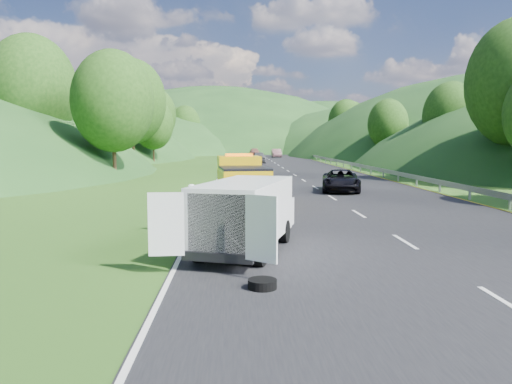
{
  "coord_description": "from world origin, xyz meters",
  "views": [
    {
      "loc": [
        -2.33,
        -17.37,
        3.24
      ],
      "look_at": [
        -1.61,
        1.09,
        1.3
      ],
      "focal_mm": 35.0,
      "sensor_mm": 36.0,
      "label": 1
    }
  ],
  "objects_px": {
    "white_van": "(246,212)",
    "passing_suv": "(340,192)",
    "child": "(266,238)",
    "spare_tire": "(262,289)",
    "tow_truck": "(241,180)",
    "worker": "(251,263)",
    "woman": "(193,225)",
    "suitcase": "(156,222)"
  },
  "relations": [
    {
      "from": "worker",
      "to": "spare_tire",
      "type": "height_order",
      "value": "worker"
    },
    {
      "from": "woman",
      "to": "child",
      "type": "distance_m",
      "value": 3.79
    },
    {
      "from": "tow_truck",
      "to": "passing_suv",
      "type": "distance_m",
      "value": 8.79
    },
    {
      "from": "woman",
      "to": "passing_suv",
      "type": "distance_m",
      "value": 14.4
    },
    {
      "from": "white_van",
      "to": "worker",
      "type": "bearing_deg",
      "value": -68.93
    },
    {
      "from": "tow_truck",
      "to": "child",
      "type": "bearing_deg",
      "value": -91.17
    },
    {
      "from": "white_van",
      "to": "child",
      "type": "distance_m",
      "value": 2.36
    },
    {
      "from": "worker",
      "to": "passing_suv",
      "type": "bearing_deg",
      "value": 38.79
    },
    {
      "from": "suitcase",
      "to": "spare_tire",
      "type": "distance_m",
      "value": 8.16
    },
    {
      "from": "worker",
      "to": "child",
      "type": "bearing_deg",
      "value": 47.72
    },
    {
      "from": "white_van",
      "to": "passing_suv",
      "type": "height_order",
      "value": "white_van"
    },
    {
      "from": "spare_tire",
      "to": "passing_suv",
      "type": "relative_size",
      "value": 0.13
    },
    {
      "from": "worker",
      "to": "tow_truck",
      "type": "bearing_deg",
      "value": 58.34
    },
    {
      "from": "spare_tire",
      "to": "worker",
      "type": "bearing_deg",
      "value": 94.46
    },
    {
      "from": "woman",
      "to": "worker",
      "type": "height_order",
      "value": "worker"
    },
    {
      "from": "tow_truck",
      "to": "woman",
      "type": "bearing_deg",
      "value": -114.08
    },
    {
      "from": "child",
      "to": "worker",
      "type": "bearing_deg",
      "value": -53.94
    },
    {
      "from": "spare_tire",
      "to": "passing_suv",
      "type": "height_order",
      "value": "passing_suv"
    },
    {
      "from": "white_van",
      "to": "spare_tire",
      "type": "xyz_separation_m",
      "value": [
        0.28,
        -3.72,
        -1.16
      ]
    },
    {
      "from": "white_van",
      "to": "woman",
      "type": "bearing_deg",
      "value": 129.61
    },
    {
      "from": "worker",
      "to": "suitcase",
      "type": "distance_m",
      "value": 6.03
    },
    {
      "from": "white_van",
      "to": "passing_suv",
      "type": "xyz_separation_m",
      "value": [
        6.23,
        16.54,
        -1.16
      ]
    },
    {
      "from": "spare_tire",
      "to": "passing_suv",
      "type": "xyz_separation_m",
      "value": [
        5.95,
        20.26,
        0.0
      ]
    },
    {
      "from": "child",
      "to": "spare_tire",
      "type": "height_order",
      "value": "child"
    },
    {
      "from": "spare_tire",
      "to": "child",
      "type": "bearing_deg",
      "value": 85.95
    },
    {
      "from": "tow_truck",
      "to": "white_van",
      "type": "xyz_separation_m",
      "value": [
        0.04,
        -10.5,
        -0.07
      ]
    },
    {
      "from": "white_van",
      "to": "child",
      "type": "bearing_deg",
      "value": 87.68
    },
    {
      "from": "passing_suv",
      "to": "woman",
      "type": "bearing_deg",
      "value": -114.82
    },
    {
      "from": "woman",
      "to": "spare_tire",
      "type": "distance_m",
      "value": 8.69
    },
    {
      "from": "worker",
      "to": "passing_suv",
      "type": "height_order",
      "value": "worker"
    },
    {
      "from": "child",
      "to": "worker",
      "type": "distance_m",
      "value": 3.37
    },
    {
      "from": "spare_tire",
      "to": "suitcase",
      "type": "bearing_deg",
      "value": 115.33
    },
    {
      "from": "tow_truck",
      "to": "suitcase",
      "type": "height_order",
      "value": "tow_truck"
    },
    {
      "from": "tow_truck",
      "to": "suitcase",
      "type": "relative_size",
      "value": 10.63
    },
    {
      "from": "tow_truck",
      "to": "spare_tire",
      "type": "height_order",
      "value": "tow_truck"
    },
    {
      "from": "child",
      "to": "spare_tire",
      "type": "xyz_separation_m",
      "value": [
        -0.4,
        -5.66,
        0.0
      ]
    },
    {
      "from": "white_van",
      "to": "suitcase",
      "type": "height_order",
      "value": "white_van"
    },
    {
      "from": "spare_tire",
      "to": "white_van",
      "type": "bearing_deg",
      "value": 94.3
    },
    {
      "from": "woman",
      "to": "passing_suv",
      "type": "height_order",
      "value": "woman"
    },
    {
      "from": "woman",
      "to": "passing_suv",
      "type": "xyz_separation_m",
      "value": [
        8.17,
        11.86,
        0.0
      ]
    },
    {
      "from": "suitcase",
      "to": "spare_tire",
      "type": "relative_size",
      "value": 0.9
    },
    {
      "from": "tow_truck",
      "to": "worker",
      "type": "height_order",
      "value": "tow_truck"
    }
  ]
}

